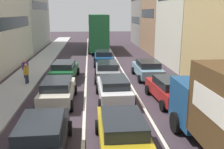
{
  "coord_description": "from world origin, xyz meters",
  "views": [
    {
      "loc": [
        -1.33,
        -2.92,
        5.33
      ],
      "look_at": [
        0.0,
        12.0,
        1.6
      ],
      "focal_mm": 40.03,
      "sensor_mm": 36.0,
      "label": 1
    }
  ],
  "objects_px": {
    "wagon_left_lane_second": "(42,136)",
    "sedan_right_lane_behind_truck": "(170,89)",
    "sedan_left_lane_fourth": "(64,70)",
    "wagon_right_lane_far": "(147,69)",
    "hatchback_centre_lane_third": "(114,88)",
    "sedan_centre_lane_second": "(122,132)",
    "pedestrian_near_kerb": "(26,73)",
    "bus_mid_queue_primary": "(98,31)",
    "sedan_centre_lane_fifth": "(103,57)",
    "sedan_left_lane_third": "(58,90)",
    "pedestrian_mid_sidewalk": "(25,68)",
    "coupe_centre_lane_fourth": "(107,70)"
  },
  "relations": [
    {
      "from": "coupe_centre_lane_fourth",
      "to": "bus_mid_queue_primary",
      "type": "relative_size",
      "value": 0.41
    },
    {
      "from": "coupe_centre_lane_fourth",
      "to": "sedan_left_lane_fourth",
      "type": "bearing_deg",
      "value": 84.98
    },
    {
      "from": "sedan_centre_lane_second",
      "to": "pedestrian_near_kerb",
      "type": "bearing_deg",
      "value": 31.37
    },
    {
      "from": "sedan_centre_lane_fifth",
      "to": "pedestrian_mid_sidewalk",
      "type": "distance_m",
      "value": 8.6
    },
    {
      "from": "pedestrian_mid_sidewalk",
      "to": "wagon_left_lane_second",
      "type": "bearing_deg",
      "value": -17.88
    },
    {
      "from": "sedan_centre_lane_fifth",
      "to": "coupe_centre_lane_fourth",
      "type": "bearing_deg",
      "value": -179.34
    },
    {
      "from": "sedan_left_lane_fourth",
      "to": "wagon_right_lane_far",
      "type": "relative_size",
      "value": 1.02
    },
    {
      "from": "sedan_left_lane_third",
      "to": "sedan_left_lane_fourth",
      "type": "bearing_deg",
      "value": 2.26
    },
    {
      "from": "wagon_left_lane_second",
      "to": "sedan_right_lane_behind_truck",
      "type": "bearing_deg",
      "value": -52.55
    },
    {
      "from": "sedan_left_lane_third",
      "to": "pedestrian_near_kerb",
      "type": "bearing_deg",
      "value": 35.53
    },
    {
      "from": "sedan_left_lane_fourth",
      "to": "pedestrian_mid_sidewalk",
      "type": "distance_m",
      "value": 3.17
    },
    {
      "from": "sedan_left_lane_third",
      "to": "hatchback_centre_lane_third",
      "type": "bearing_deg",
      "value": -87.78
    },
    {
      "from": "wagon_left_lane_second",
      "to": "sedan_left_lane_fourth",
      "type": "height_order",
      "value": "same"
    },
    {
      "from": "hatchback_centre_lane_third",
      "to": "coupe_centre_lane_fourth",
      "type": "distance_m",
      "value": 5.03
    },
    {
      "from": "sedan_left_lane_fourth",
      "to": "sedan_centre_lane_fifth",
      "type": "xyz_separation_m",
      "value": [
        3.5,
        5.72,
        0.0
      ]
    },
    {
      "from": "pedestrian_near_kerb",
      "to": "sedan_centre_lane_fifth",
      "type": "bearing_deg",
      "value": -111.01
    },
    {
      "from": "sedan_centre_lane_second",
      "to": "coupe_centre_lane_fourth",
      "type": "xyz_separation_m",
      "value": [
        0.17,
        10.77,
        0.0
      ]
    },
    {
      "from": "sedan_centre_lane_fifth",
      "to": "sedan_right_lane_behind_truck",
      "type": "relative_size",
      "value": 0.98
    },
    {
      "from": "sedan_left_lane_third",
      "to": "wagon_right_lane_far",
      "type": "height_order",
      "value": "same"
    },
    {
      "from": "sedan_left_lane_third",
      "to": "sedan_centre_lane_fifth",
      "type": "distance_m",
      "value": 11.72
    },
    {
      "from": "coupe_centre_lane_fourth",
      "to": "bus_mid_queue_primary",
      "type": "distance_m",
      "value": 16.28
    },
    {
      "from": "coupe_centre_lane_fourth",
      "to": "pedestrian_mid_sidewalk",
      "type": "height_order",
      "value": "pedestrian_mid_sidewalk"
    },
    {
      "from": "sedan_left_lane_fourth",
      "to": "pedestrian_near_kerb",
      "type": "bearing_deg",
      "value": 122.27
    },
    {
      "from": "sedan_centre_lane_second",
      "to": "hatchback_centre_lane_third",
      "type": "bearing_deg",
      "value": -2.29
    },
    {
      "from": "coupe_centre_lane_fourth",
      "to": "wagon_right_lane_far",
      "type": "distance_m",
      "value": 3.36
    },
    {
      "from": "wagon_left_lane_second",
      "to": "sedan_right_lane_behind_truck",
      "type": "height_order",
      "value": "same"
    },
    {
      "from": "sedan_centre_lane_fifth",
      "to": "sedan_right_lane_behind_truck",
      "type": "bearing_deg",
      "value": -162.73
    },
    {
      "from": "hatchback_centre_lane_third",
      "to": "wagon_right_lane_far",
      "type": "xyz_separation_m",
      "value": [
        3.3,
        5.24,
        0.0
      ]
    },
    {
      "from": "coupe_centre_lane_fourth",
      "to": "bus_mid_queue_primary",
      "type": "bearing_deg",
      "value": 2.41
    },
    {
      "from": "bus_mid_queue_primary",
      "to": "pedestrian_mid_sidewalk",
      "type": "relative_size",
      "value": 6.33
    },
    {
      "from": "sedan_centre_lane_second",
      "to": "wagon_left_lane_second",
      "type": "height_order",
      "value": "same"
    },
    {
      "from": "pedestrian_near_kerb",
      "to": "bus_mid_queue_primary",
      "type": "bearing_deg",
      "value": -89.42
    },
    {
      "from": "sedan_right_lane_behind_truck",
      "to": "wagon_right_lane_far",
      "type": "xyz_separation_m",
      "value": [
        -0.07,
        5.69,
        0.0
      ]
    },
    {
      "from": "coupe_centre_lane_fourth",
      "to": "sedan_left_lane_third",
      "type": "bearing_deg",
      "value": 148.43
    },
    {
      "from": "pedestrian_near_kerb",
      "to": "hatchback_centre_lane_third",
      "type": "bearing_deg",
      "value": 166.81
    },
    {
      "from": "sedan_left_lane_third",
      "to": "sedan_left_lane_fourth",
      "type": "height_order",
      "value": "same"
    },
    {
      "from": "wagon_right_lane_far",
      "to": "pedestrian_mid_sidewalk",
      "type": "relative_size",
      "value": 2.59
    },
    {
      "from": "wagon_right_lane_far",
      "to": "bus_mid_queue_primary",
      "type": "distance_m",
      "value": 16.45
    },
    {
      "from": "wagon_left_lane_second",
      "to": "sedan_right_lane_behind_truck",
      "type": "xyz_separation_m",
      "value": [
        6.67,
        5.33,
        0.0
      ]
    },
    {
      "from": "sedan_centre_lane_second",
      "to": "wagon_left_lane_second",
      "type": "relative_size",
      "value": 0.99
    },
    {
      "from": "wagon_left_lane_second",
      "to": "sedan_left_lane_third",
      "type": "distance_m",
      "value": 5.72
    },
    {
      "from": "sedan_centre_lane_fifth",
      "to": "bus_mid_queue_primary",
      "type": "height_order",
      "value": "bus_mid_queue_primary"
    },
    {
      "from": "sedan_left_lane_third",
      "to": "bus_mid_queue_primary",
      "type": "relative_size",
      "value": 0.41
    },
    {
      "from": "sedan_left_lane_third",
      "to": "bus_mid_queue_primary",
      "type": "xyz_separation_m",
      "value": [
        3.17,
        21.25,
        2.03
      ]
    },
    {
      "from": "bus_mid_queue_primary",
      "to": "pedestrian_near_kerb",
      "type": "xyz_separation_m",
      "value": [
        -5.94,
        -17.2,
        -1.88
      ]
    },
    {
      "from": "sedan_centre_lane_second",
      "to": "wagon_left_lane_second",
      "type": "xyz_separation_m",
      "value": [
        -3.07,
        -0.04,
        0.0
      ]
    },
    {
      "from": "sedan_centre_lane_fifth",
      "to": "wagon_right_lane_far",
      "type": "bearing_deg",
      "value": -149.73
    },
    {
      "from": "sedan_right_lane_behind_truck",
      "to": "wagon_right_lane_far",
      "type": "height_order",
      "value": "same"
    },
    {
      "from": "hatchback_centre_lane_third",
      "to": "sedan_right_lane_behind_truck",
      "type": "distance_m",
      "value": 3.41
    },
    {
      "from": "pedestrian_near_kerb",
      "to": "coupe_centre_lane_fourth",
      "type": "bearing_deg",
      "value": -150.67
    }
  ]
}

